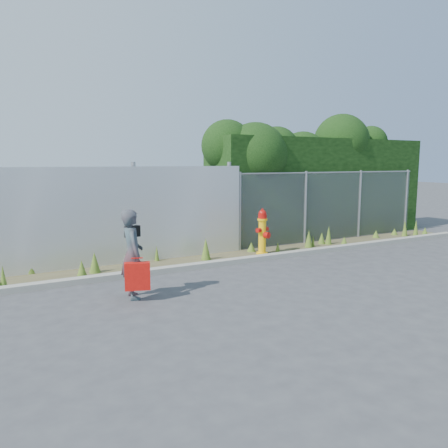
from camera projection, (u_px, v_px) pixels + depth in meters
The scene contains 10 objects.
ground at pixel (273, 284), 8.29m from camera, with size 80.00×80.00×0.00m, color #3D3E40.
curb at pixel (227, 262), 9.84m from camera, with size 16.00×0.22×0.12m, color gray.
weed_strip at pixel (210, 254), 10.28m from camera, with size 16.00×1.34×0.54m.
corrugated_fence at pixel (65, 219), 9.18m from camera, with size 8.50×0.21×2.30m.
chainlink_fence at pixel (333, 206), 12.78m from camera, with size 6.50×0.07×2.05m.
hedge at pixel (311, 172), 13.48m from camera, with size 7.59×2.00×3.81m.
fire_hydrant at pixel (262, 232), 10.83m from camera, with size 0.39×0.35×1.16m.
woman at pixel (132, 254), 7.35m from camera, with size 0.55×0.36×1.52m, color #11646C.
red_tote_bag at pixel (137, 276), 7.18m from camera, with size 0.41×0.15×0.54m.
black_shoulder_bag at pixel (132, 231), 7.43m from camera, with size 0.26×0.11×0.19m.
Camera 1 is at (-4.71, -6.59, 2.30)m, focal length 35.00 mm.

